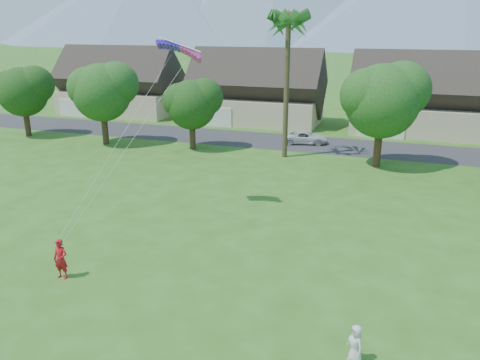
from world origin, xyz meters
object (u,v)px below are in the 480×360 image
at_px(kite_flyer, 61,259).
at_px(parked_car, 305,138).
at_px(watcher, 355,344).
at_px(parafoil_kite, 180,48).

relative_size(kite_flyer, parked_car, 0.45).
bearing_deg(watcher, parafoil_kite, -174.86).
bearing_deg(parafoil_kite, watcher, -58.66).
bearing_deg(watcher, kite_flyer, -137.21).
xyz_separation_m(watcher, parafoil_kite, (-11.73, 11.35, 9.28)).
height_order(watcher, parafoil_kite, parafoil_kite).
relative_size(watcher, parked_car, 0.33).
distance_m(watcher, parked_car, 32.10).
xyz_separation_m(kite_flyer, watcher, (13.52, -1.52, -0.25)).
bearing_deg(watcher, parked_car, 153.37).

